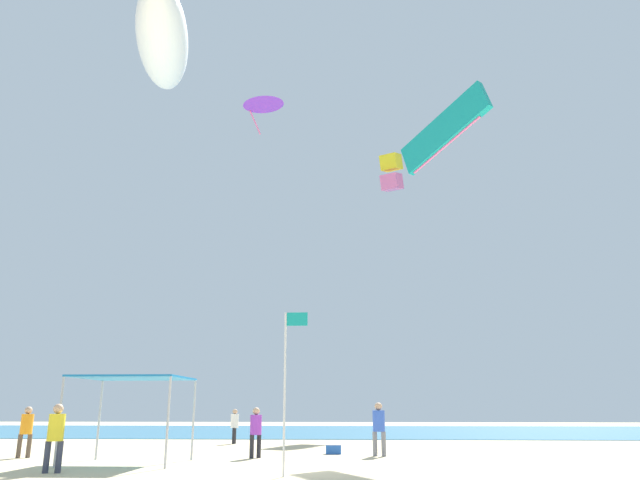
# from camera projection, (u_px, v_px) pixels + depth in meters

# --- Properties ---
(ground) EXTENTS (110.00, 110.00, 0.10)m
(ground) POSITION_uv_depth(u_px,v_px,m) (294.00, 472.00, 16.60)
(ground) COLOR beige
(ocean_strip) EXTENTS (110.00, 24.09, 0.03)m
(ocean_strip) POSITION_uv_depth(u_px,v_px,m) (331.00, 431.00, 43.37)
(ocean_strip) COLOR teal
(ocean_strip) RESTS_ON ground
(canopy_tent) EXTENTS (3.26, 2.92, 2.59)m
(canopy_tent) POSITION_uv_depth(u_px,v_px,m) (134.00, 381.00, 18.95)
(canopy_tent) COLOR #B2B2B7
(canopy_tent) RESTS_ON ground
(person_near_tent) EXTENTS (0.39, 0.39, 1.66)m
(person_near_tent) POSITION_uv_depth(u_px,v_px,m) (256.00, 428.00, 20.60)
(person_near_tent) COLOR black
(person_near_tent) RESTS_ON ground
(person_leftmost) EXTENTS (0.43, 0.40, 1.69)m
(person_leftmost) POSITION_uv_depth(u_px,v_px,m) (26.00, 427.00, 20.67)
(person_leftmost) COLOR brown
(person_leftmost) RESTS_ON ground
(person_central) EXTENTS (0.38, 0.42, 1.58)m
(person_central) POSITION_uv_depth(u_px,v_px,m) (235.00, 423.00, 28.52)
(person_central) COLOR black
(person_central) RESTS_ON ground
(person_rightmost) EXTENTS (0.46, 0.43, 1.82)m
(person_rightmost) POSITION_uv_depth(u_px,v_px,m) (379.00, 424.00, 21.41)
(person_rightmost) COLOR slate
(person_rightmost) RESTS_ON ground
(person_far_shore) EXTENTS (0.46, 0.42, 1.75)m
(person_far_shore) POSITION_uv_depth(u_px,v_px,m) (56.00, 432.00, 15.97)
(person_far_shore) COLOR #33384C
(person_far_shore) RESTS_ON ground
(banner_flag) EXTENTS (0.61, 0.06, 4.08)m
(banner_flag) POSITION_uv_depth(u_px,v_px,m) (287.00, 376.00, 15.50)
(banner_flag) COLOR silver
(banner_flag) RESTS_ON ground
(cooler_box) EXTENTS (0.57, 0.37, 0.35)m
(cooler_box) POSITION_uv_depth(u_px,v_px,m) (334.00, 449.00, 22.14)
(cooler_box) COLOR blue
(cooler_box) RESTS_ON ground
(kite_inflatable_white) EXTENTS (4.28, 8.48, 2.90)m
(kite_inflatable_white) POSITION_uv_depth(u_px,v_px,m) (163.00, 40.00, 28.46)
(kite_inflatable_white) COLOR white
(kite_box_yellow) EXTENTS (2.00, 2.10, 3.23)m
(kite_box_yellow) POSITION_uv_depth(u_px,v_px,m) (391.00, 172.00, 48.20)
(kite_box_yellow) COLOR yellow
(kite_delta_purple) EXTENTS (3.66, 3.66, 2.11)m
(kite_delta_purple) POSITION_uv_depth(u_px,v_px,m) (263.00, 101.00, 38.00)
(kite_delta_purple) COLOR purple
(kite_parafoil_teal) EXTENTS (4.05, 4.46, 3.43)m
(kite_parafoil_teal) POSITION_uv_depth(u_px,v_px,m) (444.00, 131.00, 30.12)
(kite_parafoil_teal) COLOR teal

